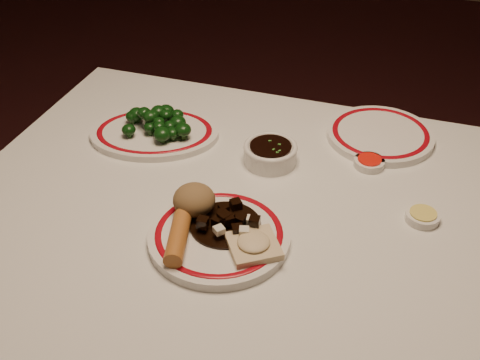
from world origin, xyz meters
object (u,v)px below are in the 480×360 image
Objects in this scene: broccoli_pile at (158,121)px; soy_bowl at (270,154)px; rice_mound at (194,200)px; dining_table at (261,246)px; stirfry_heap at (227,222)px; spring_roll at (178,237)px; main_plate at (219,236)px; fried_wonton at (254,244)px; broccoli_plate at (155,133)px.

broccoli_pile reaches higher than soy_bowl.
dining_table is at bearing 28.80° from rice_mound.
spring_roll is at bearing -131.59° from stirfry_heap.
main_plate is 0.38m from broccoli_pile.
stirfry_heap is 1.17× the size of soy_bowl.
stirfry_heap is at bearing 69.48° from main_plate.
broccoli_plate is at bearing 137.27° from fried_wonton.
rice_mound is at bearing -53.12° from broccoli_pile.
fried_wonton is (0.13, -0.06, -0.02)m from rice_mound.
broccoli_plate is (-0.26, 0.28, -0.00)m from main_plate.
stirfry_heap reaches higher than dining_table.
rice_mound is (-0.11, -0.06, 0.14)m from dining_table.
broccoli_plate is (-0.30, 0.18, 0.10)m from dining_table.
broccoli_pile reaches higher than main_plate.
stirfry_heap is at bearing 145.51° from fried_wonton.
fried_wonton is at bearing -42.73° from broccoli_plate.
broccoli_plate is at bearing 176.68° from soy_bowl.
fried_wonton is at bearing -1.02° from spring_roll.
fried_wonton is at bearing -44.00° from broccoli_pile.
broccoli_plate is at bearing 132.30° from main_plate.
soy_bowl is at bearing -4.40° from broccoli_pile.
main_plate is at bearing -115.71° from dining_table.
main_plate is at bearing -47.70° from broccoli_plate.
broccoli_plate is at bearing 149.67° from dining_table.
broccoli_pile reaches higher than broccoli_plate.
rice_mound reaches higher than fried_wonton.
broccoli_pile is at bearing 126.88° from rice_mound.
soy_bowl reaches higher than broccoli_plate.
broccoli_pile is (-0.18, 0.24, -0.01)m from rice_mound.
main_plate is 0.80× the size of broccoli_plate.
main_plate is 0.08m from fried_wonton.
stirfry_heap is at bearing -117.08° from dining_table.
broccoli_pile is at bearing 175.60° from soy_bowl.
spring_roll is at bearing -124.63° from dining_table.
rice_mound reaches higher than broccoli_pile.
dining_table is 9.22× the size of stirfry_heap.
rice_mound is 0.68× the size of fried_wonton.
spring_roll is 0.10m from stirfry_heap.
dining_table is 0.15m from main_plate.
stirfry_heap is 0.37m from broccoli_plate.
rice_mound is 0.66× the size of spring_roll.
main_plate reaches higher than broccoli_plate.
broccoli_pile reaches higher than stirfry_heap.
broccoli_plate is (-0.19, 0.24, -0.04)m from rice_mound.
stirfry_heap reaches higher than main_plate.
fried_wonton is at bearing -80.03° from dining_table.
broccoli_plate is (-0.20, 0.33, -0.03)m from spring_roll.
fried_wonton is 1.04× the size of soy_bowl.
spring_roll is (-0.06, -0.05, 0.02)m from main_plate.
soy_bowl reaches higher than main_plate.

